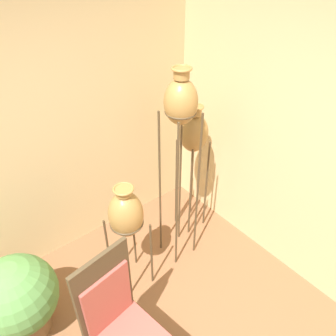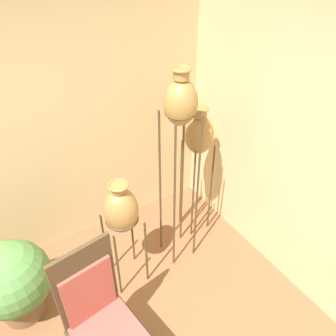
{
  "view_description": "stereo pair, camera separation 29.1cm",
  "coord_description": "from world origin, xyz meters",
  "px_view_note": "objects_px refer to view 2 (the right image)",
  "views": [
    {
      "loc": [
        -0.27,
        -0.57,
        2.75
      ],
      "look_at": [
        1.22,
        1.29,
        1.06
      ],
      "focal_mm": 35.0,
      "sensor_mm": 36.0,
      "label": 1
    },
    {
      "loc": [
        -0.03,
        -0.74,
        2.75
      ],
      "look_at": [
        1.22,
        1.29,
        1.06
      ],
      "focal_mm": 35.0,
      "sensor_mm": 36.0,
      "label": 2
    }
  ],
  "objects_px": {
    "vase_stand_tall": "(180,110)",
    "vase_stand_short": "(121,211)",
    "chair": "(100,315)",
    "potted_plant": "(13,281)",
    "vase_stand_medium": "(199,137)"
  },
  "relations": [
    {
      "from": "potted_plant",
      "to": "vase_stand_tall",
      "type": "bearing_deg",
      "value": -4.68
    },
    {
      "from": "potted_plant",
      "to": "chair",
      "type": "bearing_deg",
      "value": -58.92
    },
    {
      "from": "chair",
      "to": "potted_plant",
      "type": "bearing_deg",
      "value": 112.45
    },
    {
      "from": "vase_stand_tall",
      "to": "vase_stand_short",
      "type": "relative_size",
      "value": 1.72
    },
    {
      "from": "vase_stand_tall",
      "to": "vase_stand_short",
      "type": "distance_m",
      "value": 0.98
    },
    {
      "from": "vase_stand_medium",
      "to": "vase_stand_short",
      "type": "bearing_deg",
      "value": -166.18
    },
    {
      "from": "vase_stand_tall",
      "to": "vase_stand_short",
      "type": "height_order",
      "value": "vase_stand_tall"
    },
    {
      "from": "chair",
      "to": "vase_stand_tall",
      "type": "bearing_deg",
      "value": 22.93
    },
    {
      "from": "vase_stand_tall",
      "to": "chair",
      "type": "relative_size",
      "value": 1.64
    },
    {
      "from": "vase_stand_medium",
      "to": "vase_stand_short",
      "type": "relative_size",
      "value": 1.29
    },
    {
      "from": "chair",
      "to": "potted_plant",
      "type": "distance_m",
      "value": 0.94
    },
    {
      "from": "vase_stand_medium",
      "to": "potted_plant",
      "type": "xyz_separation_m",
      "value": [
        -1.91,
        -0.1,
        -0.74
      ]
    },
    {
      "from": "vase_stand_medium",
      "to": "chair",
      "type": "bearing_deg",
      "value": -148.59
    },
    {
      "from": "vase_stand_medium",
      "to": "chair",
      "type": "xyz_separation_m",
      "value": [
        -1.44,
        -0.88,
        -0.53
      ]
    },
    {
      "from": "potted_plant",
      "to": "vase_stand_short",
      "type": "bearing_deg",
      "value": -8.31
    }
  ]
}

